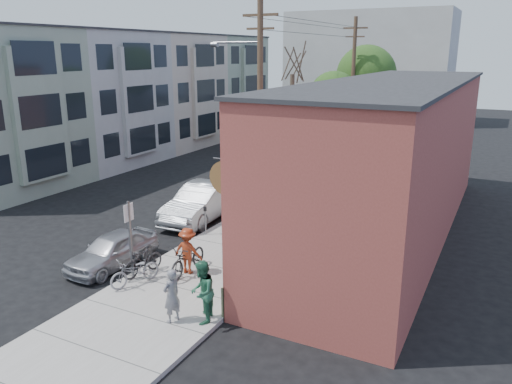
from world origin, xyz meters
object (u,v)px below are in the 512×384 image
at_px(car_3, 296,159).
at_px(parking_meter_near, 205,216).
at_px(parked_bike_b, 135,271).
at_px(car_4, 325,146).
at_px(utility_pole_near, 259,101).
at_px(patron_grey, 172,295).
at_px(cyclist, 188,251).
at_px(parked_bike_a, 143,261).
at_px(sign_post, 130,233).
at_px(patio_chair_a, 259,265).
at_px(tree_leafy_far, 366,75).
at_px(car_0, 113,250).
at_px(tree_leafy_mid, 334,96).
at_px(patio_chair_b, 251,272).
at_px(parking_meter_far, 291,171).
at_px(car_2, 258,176).
at_px(car_1, 202,202).
at_px(bus, 301,123).
at_px(tree_bare, 291,135).
at_px(patron_green, 202,292).

bearing_deg(car_3, parking_meter_near, -81.10).
distance_m(parked_bike_b, car_4, 24.51).
height_order(utility_pole_near, patron_grey, utility_pole_near).
height_order(cyclist, parked_bike_a, cyclist).
relative_size(sign_post, parking_meter_near, 2.26).
height_order(patio_chair_a, cyclist, cyclist).
relative_size(tree_leafy_far, car_0, 2.12).
bearing_deg(cyclist, sign_post, 38.25).
distance_m(parking_meter_near, parked_bike_b, 5.14).
bearing_deg(parked_bike_a, tree_leafy_mid, 99.64).
distance_m(patio_chair_b, car_4, 23.26).
relative_size(parking_meter_far, patio_chair_b, 1.41).
relative_size(patio_chair_a, car_2, 0.16).
bearing_deg(car_3, car_1, -87.04).
bearing_deg(patio_chair_a, bus, 130.74).
bearing_deg(tree_bare, patron_green, -76.85).
bearing_deg(parking_meter_near, patron_green, -57.96).
bearing_deg(tree_leafy_mid, tree_leafy_far, 90.00).
relative_size(parking_meter_near, car_3, 0.25).
distance_m(tree_leafy_mid, parked_bike_a, 19.65).
distance_m(parking_meter_far, tree_leafy_mid, 6.80).
relative_size(utility_pole_near, patron_green, 5.33).
height_order(utility_pole_near, car_1, utility_pole_near).
xyz_separation_m(tree_leafy_far, patio_chair_b, (3.38, -25.85, -5.32)).
xyz_separation_m(utility_pole_near, car_4, (-1.59, 14.55, -4.76)).
bearing_deg(patron_green, parking_meter_far, 172.74).
distance_m(parking_meter_near, patron_green, 7.18).
distance_m(tree_leafy_far, cyclist, 26.55).
xyz_separation_m(sign_post, parking_meter_far, (-0.10, 14.05, -0.85)).
distance_m(cyclist, parked_bike_a, 1.62).
bearing_deg(car_0, car_1, 93.09).
distance_m(utility_pole_near, car_1, 5.58).
bearing_deg(utility_pole_near, parked_bike_a, -89.54).
relative_size(parked_bike_b, car_2, 0.32).
height_order(parking_meter_far, patio_chair_a, parking_meter_far).
bearing_deg(patron_grey, parking_meter_far, -156.73).
relative_size(parking_meter_near, car_0, 0.33).
relative_size(tree_bare, car_3, 1.27).
relative_size(tree_bare, bus, 0.53).
relative_size(tree_leafy_mid, car_3, 1.26).
xyz_separation_m(patron_grey, cyclist, (-1.47, 2.94, 0.02)).
distance_m(patio_chair_b, car_3, 17.88).
bearing_deg(tree_leafy_far, car_4, -121.89).
height_order(patron_green, car_0, patron_green).
height_order(car_0, bus, bus).
xyz_separation_m(parking_meter_near, cyclist, (1.55, -3.53, 0.01)).
bearing_deg(car_4, tree_bare, -75.39).
height_order(patron_green, cyclist, patron_green).
relative_size(patio_chair_b, car_2, 0.16).
bearing_deg(car_4, car_2, -85.29).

